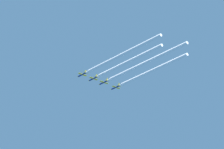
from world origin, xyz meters
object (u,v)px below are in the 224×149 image
jet_far_left (82,75)px  jet_inner_right (115,87)px  jet_center (103,83)px  jet_inner_left (93,79)px

jet_far_left → jet_inner_right: size_ratio=1.00×
jet_center → jet_inner_right: 12.63m
jet_far_left → jet_inner_right: (34.95, 0.02, -0.34)m
jet_far_left → jet_inner_left: bearing=-2.0°
jet_far_left → jet_inner_right: jet_far_left is taller
jet_far_left → jet_inner_left: size_ratio=1.00×
jet_inner_left → jet_inner_right: bearing=1.0°
jet_center → jet_inner_right: (12.62, -0.16, -0.54)m
jet_far_left → jet_center: (22.33, 0.18, 0.20)m
jet_far_left → jet_inner_left: jet_far_left is taller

